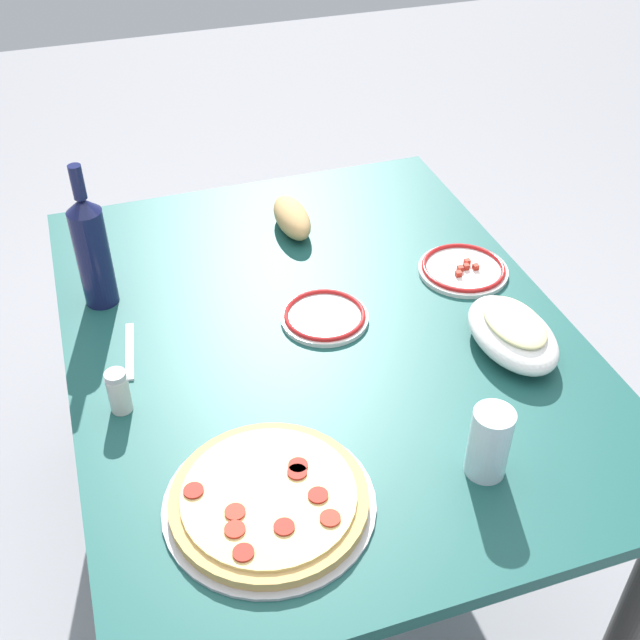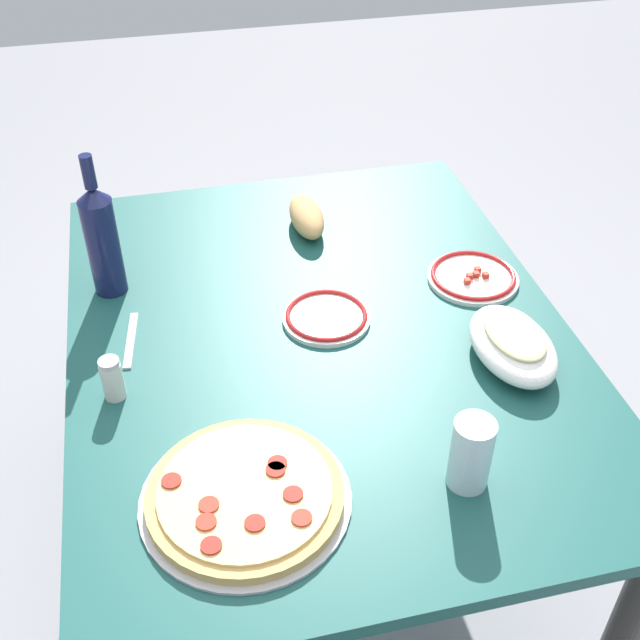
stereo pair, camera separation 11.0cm
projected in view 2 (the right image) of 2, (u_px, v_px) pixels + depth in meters
ground_plane at (320, 547)px, 2.06m from camera, size 8.00×8.00×0.00m
dining_table at (320, 372)px, 1.67m from camera, size 1.28×1.00×0.73m
pepperoni_pizza at (245, 495)px, 1.26m from camera, size 0.34×0.34×0.03m
baked_pasta_dish at (513, 343)px, 1.51m from camera, size 0.24×0.15×0.08m
wine_bottle at (102, 238)px, 1.63m from camera, size 0.07×0.07×0.32m
water_glass at (471, 453)px, 1.26m from camera, size 0.07×0.07×0.13m
side_plate_near at (473, 277)px, 1.73m from camera, size 0.20×0.20×0.02m
side_plate_far at (326, 317)px, 1.62m from camera, size 0.18×0.18×0.02m
bread_loaf at (307, 216)px, 1.88m from camera, size 0.18×0.08×0.07m
spice_shaker at (112, 379)px, 1.43m from camera, size 0.04×0.04×0.09m
fork_left at (131, 340)px, 1.58m from camera, size 0.17×0.04×0.00m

